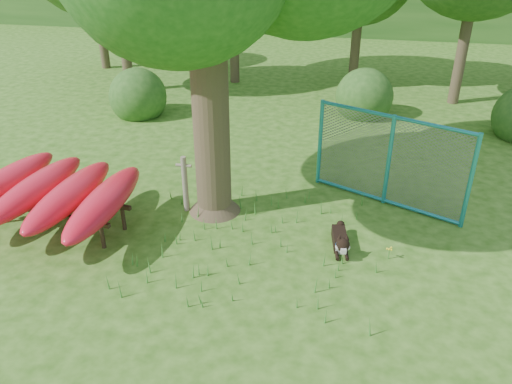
# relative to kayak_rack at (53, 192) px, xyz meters

# --- Properties ---
(ground) EXTENTS (80.00, 80.00, 0.00)m
(ground) POSITION_rel_kayak_rack_xyz_m (3.73, -0.78, -0.78)
(ground) COLOR #255110
(ground) RESTS_ON ground
(wooden_post) EXTENTS (0.33, 0.12, 1.23)m
(wooden_post) POSITION_rel_kayak_rack_xyz_m (2.26, 1.17, -0.13)
(wooden_post) COLOR #6F6653
(wooden_post) RESTS_ON ground
(kayak_rack) EXTENTS (3.19, 3.30, 1.03)m
(kayak_rack) POSITION_rel_kayak_rack_xyz_m (0.00, 0.00, 0.00)
(kayak_rack) COLOR black
(kayak_rack) RESTS_ON ground
(husky_dog) EXTENTS (0.39, 1.08, 0.48)m
(husky_dog) POSITION_rel_kayak_rack_xyz_m (5.54, 0.39, -0.61)
(husky_dog) COLOR black
(husky_dog) RESTS_ON ground
(fence_section) EXTENTS (3.13, 1.51, 3.32)m
(fence_section) POSITION_rel_kayak_rack_xyz_m (6.34, 2.40, 0.21)
(fence_section) COLOR teal
(fence_section) RESTS_ON ground
(wildflower_clump) EXTENTS (0.11, 0.10, 0.24)m
(wildflower_clump) POSITION_rel_kayak_rack_xyz_m (6.41, 0.25, -0.59)
(wildflower_clump) COLOR #3B7D28
(wildflower_clump) RESTS_ON ground
(shrub_left) EXTENTS (1.80, 1.80, 1.80)m
(shrub_left) POSITION_rel_kayak_rack_xyz_m (-1.27, 6.72, -0.78)
(shrub_left) COLOR #234F19
(shrub_left) RESTS_ON ground
(shrub_mid) EXTENTS (1.80, 1.80, 1.80)m
(shrub_mid) POSITION_rel_kayak_rack_xyz_m (5.73, 8.22, -0.78)
(shrub_mid) COLOR #234F19
(shrub_mid) RESTS_ON ground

